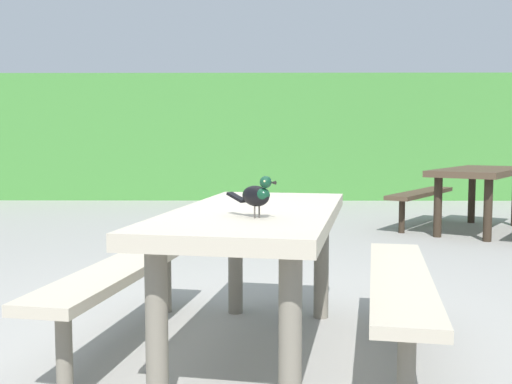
# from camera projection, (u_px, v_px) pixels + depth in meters

# --- Properties ---
(ground_plane) EXTENTS (60.00, 60.00, 0.00)m
(ground_plane) POSITION_uv_depth(u_px,v_px,m) (217.00, 341.00, 3.27)
(ground_plane) COLOR gray
(hedge_wall) EXTENTS (28.00, 2.34, 2.23)m
(hedge_wall) POSITION_uv_depth(u_px,v_px,m) (249.00, 137.00, 11.86)
(hedge_wall) COLOR #428438
(hedge_wall) RESTS_ON ground
(picnic_table_foreground) EXTENTS (1.96, 1.98, 0.74)m
(picnic_table_foreground) POSITION_uv_depth(u_px,v_px,m) (256.00, 245.00, 3.03)
(picnic_table_foreground) COLOR #B2A893
(picnic_table_foreground) RESTS_ON ground
(bird_grackle) EXTENTS (0.22, 0.22, 0.18)m
(bird_grackle) POSITION_uv_depth(u_px,v_px,m) (257.00, 194.00, 2.63)
(bird_grackle) COLOR black
(bird_grackle) RESTS_ON picnic_table_foreground
(picnic_table_mid_left) EXTENTS (2.34, 2.35, 0.74)m
(picnic_table_mid_left) POSITION_uv_depth(u_px,v_px,m) (480.00, 184.00, 7.15)
(picnic_table_mid_left) COLOR #473828
(picnic_table_mid_left) RESTS_ON ground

